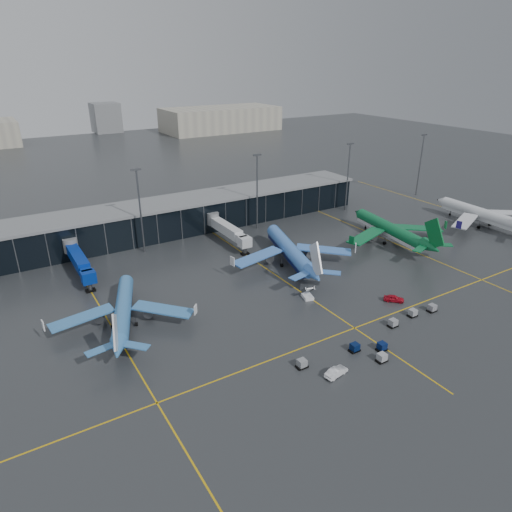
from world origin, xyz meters
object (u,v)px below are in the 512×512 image
mobile_airstair (308,295)px  service_van_red (394,298)px  airliner_arkefly (122,300)px  airliner_aer_lingus (390,222)px  baggage_carts (382,336)px  service_van_white (336,372)px  airliner_ba (482,207)px  airliner_klm_near (290,242)px

mobile_airstair → service_van_red: mobile_airstair is taller
airliner_arkefly → service_van_red: 63.31m
airliner_aer_lingus → mobile_airstair: airliner_aer_lingus is taller
baggage_carts → service_van_white: 16.62m
airliner_aer_lingus → service_van_red: (-28.53, -29.08, -5.68)m
service_van_white → airliner_ba: bearing=-78.9°
service_van_white → baggage_carts: bearing=-85.3°
mobile_airstair → service_van_red: bearing=-21.0°
service_van_white → airliner_klm_near: bearing=-35.3°
baggage_carts → service_van_white: bearing=-165.5°
airliner_aer_lingus → mobile_airstair: 48.67m
airliner_klm_near → service_van_red: 33.36m
baggage_carts → service_van_red: (14.25, 10.09, 0.05)m
baggage_carts → airliner_klm_near: bearing=82.1°
airliner_klm_near → mobile_airstair: 22.05m
baggage_carts → service_van_white: size_ratio=8.18×
airliner_klm_near → airliner_ba: bearing=9.5°
airliner_klm_near → service_van_red: bearing=-58.9°
airliner_ba → baggage_carts: size_ratio=1.06×
baggage_carts → airliner_ba: bearing=22.2°
airliner_ba → baggage_carts: airliner_ba is taller
airliner_ba → service_van_red: bearing=-157.5°
airliner_arkefly → mobile_airstair: 43.52m
baggage_carts → service_van_red: bearing=35.3°
airliner_klm_near → service_van_red: airliner_klm_near is taller
airliner_klm_near → airliner_aer_lingus: 37.04m
airliner_aer_lingus → mobile_airstair: bearing=-150.4°
service_van_white → airliner_arkefly: bearing=26.1°
airliner_aer_lingus → baggage_carts: 58.28m
baggage_carts → service_van_white: baggage_carts is taller
airliner_ba → service_van_red: (-66.90, -22.96, -5.77)m
airliner_klm_near → airliner_arkefly: bearing=-155.3°
mobile_airstair → airliner_arkefly: bearing=178.8°
airliner_klm_near → baggage_carts: 42.65m
airliner_ba → service_van_red: 70.96m
airliner_klm_near → service_van_white: (-21.92, -46.02, -5.70)m
mobile_airstair → service_van_white: size_ratio=0.74×
service_van_red → airliner_aer_lingus: bearing=0.4°
baggage_carts → mobile_airstair: 22.41m
airliner_aer_lingus → airliner_ba: bearing=0.1°
mobile_airstair → baggage_carts: bearing=-68.5°
airliner_klm_near → airliner_ba: (75.31, -8.82, 0.07)m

